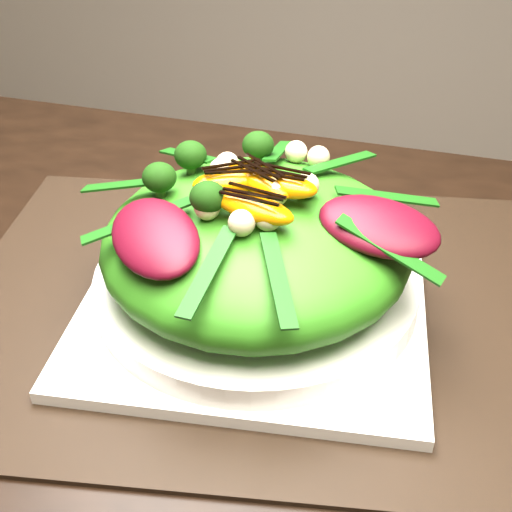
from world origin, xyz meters
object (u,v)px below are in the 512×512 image
(placemat, at_px, (256,302))
(orange_segment, at_px, (260,176))
(salad_bowl, at_px, (256,281))
(lettuce_mound, at_px, (256,242))
(dining_table, at_px, (178,445))
(plate_base, at_px, (256,295))

(placemat, height_order, orange_segment, orange_segment)
(salad_bowl, height_order, lettuce_mound, lettuce_mound)
(dining_table, bearing_deg, orange_segment, 85.20)
(salad_bowl, bearing_deg, orange_segment, 96.81)
(plate_base, distance_m, orange_segment, 0.10)
(plate_base, xyz_separation_m, salad_bowl, (0.00, 0.00, 0.01))
(placemat, xyz_separation_m, orange_segment, (-0.00, 0.02, 0.11))
(lettuce_mound, xyz_separation_m, orange_segment, (-0.00, 0.02, 0.05))
(dining_table, height_order, placemat, dining_table)
(lettuce_mound, distance_m, orange_segment, 0.05)
(lettuce_mound, bearing_deg, plate_base, 90.00)
(plate_base, height_order, salad_bowl, salad_bowl)
(plate_base, xyz_separation_m, lettuce_mound, (0.00, -0.00, 0.05))
(dining_table, xyz_separation_m, plate_base, (0.01, 0.13, 0.03))
(lettuce_mound, bearing_deg, orange_segment, 96.81)
(placemat, bearing_deg, salad_bowl, 0.00)
(salad_bowl, bearing_deg, lettuce_mound, -90.00)
(salad_bowl, bearing_deg, placemat, 0.00)
(orange_segment, bearing_deg, placemat, -83.19)
(dining_table, xyz_separation_m, orange_segment, (0.01, 0.15, 0.13))
(dining_table, distance_m, plate_base, 0.14)
(dining_table, bearing_deg, lettuce_mound, 83.66)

